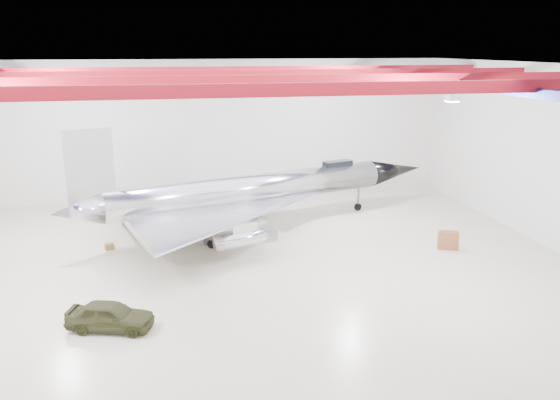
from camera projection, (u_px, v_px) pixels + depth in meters
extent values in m
plane|color=beige|center=(221.00, 267.00, 30.64)|extent=(40.00, 40.00, 0.00)
plane|color=silver|center=(200.00, 131.00, 43.30)|extent=(40.00, 0.00, 40.00)
plane|color=silver|center=(548.00, 156.00, 33.06)|extent=(0.00, 30.00, 30.00)
plane|color=#0A0F38|center=(215.00, 65.00, 27.67)|extent=(40.00, 40.00, 0.00)
cube|color=maroon|center=(238.00, 91.00, 19.35)|extent=(39.50, 0.25, 0.50)
cube|color=maroon|center=(221.00, 81.00, 25.00)|extent=(39.50, 0.25, 0.50)
cube|color=maroon|center=(210.00, 75.00, 30.66)|extent=(39.50, 0.25, 0.50)
cube|color=maroon|center=(203.00, 70.00, 36.32)|extent=(39.50, 0.25, 0.50)
cube|color=#0C114C|center=(432.00, 81.00, 30.25)|extent=(0.25, 29.50, 0.40)
cube|color=silver|center=(452.00, 98.00, 24.31)|extent=(0.55, 0.55, 0.25)
cube|color=silver|center=(34.00, 86.00, 31.73)|extent=(0.55, 0.55, 0.25)
cube|color=silver|center=(360.00, 82.00, 35.63)|extent=(0.55, 0.55, 0.25)
cylinder|color=silver|center=(252.00, 189.00, 36.53)|extent=(19.25, 7.27, 1.95)
cone|color=black|center=(395.00, 171.00, 41.99)|extent=(5.22, 3.22, 1.95)
cone|color=silver|center=(76.00, 212.00, 31.50)|extent=(3.35, 2.68, 1.95)
cube|color=silver|center=(90.00, 167.00, 31.25)|extent=(2.65, 0.87, 4.38)
cube|color=black|center=(338.00, 164.00, 39.31)|extent=(2.27, 1.34, 0.49)
cylinder|color=silver|center=(246.00, 239.00, 31.02)|extent=(3.80, 1.87, 0.88)
cylinder|color=silver|center=(229.00, 227.00, 33.10)|extent=(3.80, 1.87, 0.88)
cylinder|color=silver|center=(197.00, 203.00, 38.07)|extent=(3.80, 1.87, 0.88)
cylinder|color=silver|center=(186.00, 195.00, 40.15)|extent=(3.80, 1.87, 0.88)
cylinder|color=#59595B|center=(358.00, 199.00, 40.96)|extent=(0.18, 0.18, 1.75)
cylinder|color=black|center=(358.00, 207.00, 41.12)|extent=(0.58, 0.36, 0.55)
cylinder|color=#59595B|center=(211.00, 235.00, 33.21)|extent=(0.18, 0.18, 1.75)
cylinder|color=black|center=(212.00, 244.00, 33.37)|extent=(0.58, 0.36, 0.55)
cylinder|color=#59595B|center=(186.00, 214.00, 37.35)|extent=(0.18, 0.18, 1.75)
cylinder|color=black|center=(186.00, 222.00, 37.52)|extent=(0.58, 0.36, 0.55)
imported|color=#32341A|center=(110.00, 316.00, 23.68)|extent=(4.04, 2.55, 1.28)
cube|color=brown|center=(448.00, 240.00, 33.22)|extent=(1.32, 0.98, 1.09)
cube|color=olive|center=(109.00, 246.00, 33.20)|extent=(0.62, 0.55, 0.36)
cube|color=#AA3111|center=(211.00, 222.00, 37.94)|extent=(0.50, 0.45, 0.29)
cylinder|color=#59595B|center=(207.00, 241.00, 34.08)|extent=(0.63, 0.63, 0.46)
cube|color=olive|center=(256.00, 218.00, 38.53)|extent=(0.71, 0.60, 0.44)
cube|color=#59595B|center=(126.00, 222.00, 37.91)|extent=(0.45, 0.37, 0.30)
cylinder|color=#AA3111|center=(250.00, 233.00, 35.66)|extent=(0.45, 0.45, 0.37)
cube|color=olive|center=(165.00, 235.00, 35.10)|extent=(0.61, 0.51, 0.40)
cylinder|color=#59595B|center=(218.00, 214.00, 39.68)|extent=(0.42, 0.42, 0.32)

